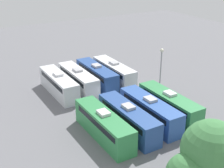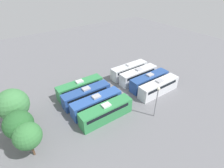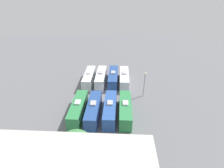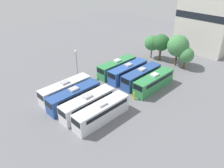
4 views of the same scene
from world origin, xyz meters
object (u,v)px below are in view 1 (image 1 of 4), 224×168
bus_4 (169,104)px  bus_5 (150,110)px  bus_3 (59,84)px  light_pole (161,61)px  bus_1 (97,75)px  bus_6 (128,118)px  bus_2 (78,79)px  tree_2 (211,150)px  bus_0 (114,72)px  bus_7 (104,125)px  worker_person (84,111)px

bus_4 → bus_5: 3.31m
bus_3 → bus_5: bearing=115.7°
bus_3 → bus_5: size_ratio=1.00×
light_pole → bus_4: bearing=59.0°
bus_1 → bus_6: size_ratio=1.00×
light_pole → bus_2: bearing=-29.1°
bus_5 → tree_2: bearing=73.7°
bus_0 → light_pole: bearing=127.0°
bus_5 → light_pole: size_ratio=1.57×
bus_0 → bus_1: bearing=-4.6°
bus_3 → tree_2: 28.40m
bus_5 → bus_7: same height
bus_3 → bus_7: (0.03, 14.52, 0.00)m
bus_2 → tree_2: (0.47, 28.23, 3.48)m
worker_person → bus_1: bearing=-127.0°
bus_1 → bus_3: 6.96m
bus_0 → bus_2: bearing=-0.1°
bus_1 → bus_5: (0.03, 14.82, 0.00)m
bus_7 → bus_6: bearing=177.3°
bus_4 → bus_1: bearing=-77.4°
bus_7 → light_pole: bearing=-151.3°
bus_1 → bus_2: size_ratio=1.00×
bus_4 → bus_0: bearing=-89.8°
worker_person → tree_2: size_ratio=0.23×
light_pole → bus_0: bearing=-53.0°
bus_1 → worker_person: bearing=53.0°
worker_person → light_pole: 15.53m
bus_1 → light_pole: size_ratio=1.57×
bus_1 → light_pole: (-8.09, 6.72, 2.95)m
bus_5 → bus_4: bearing=-178.4°
bus_6 → light_pole: light_pole is taller
bus_6 → bus_7: 3.39m
bus_3 → bus_7: 14.52m
bus_4 → bus_6: bearing=3.4°
bus_4 → tree_2: bearing=62.0°
bus_0 → bus_2: same height
bus_0 → bus_4: 14.46m
bus_5 → bus_6: size_ratio=1.00×
bus_3 → bus_7: bearing=89.9°
bus_3 → worker_person: bearing=91.1°
bus_6 → tree_2: bearing=88.2°
bus_6 → light_pole: bearing=-144.2°
bus_0 → bus_2: size_ratio=1.00×
bus_0 → bus_6: same height
bus_3 → light_pole: (-15.03, 6.27, 2.95)m
bus_2 → bus_4: 16.01m
bus_4 → light_pole: light_pole is taller
bus_2 → worker_person: size_ratio=5.94×
bus_0 → bus_4: size_ratio=1.00×
bus_7 → worker_person: 6.02m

